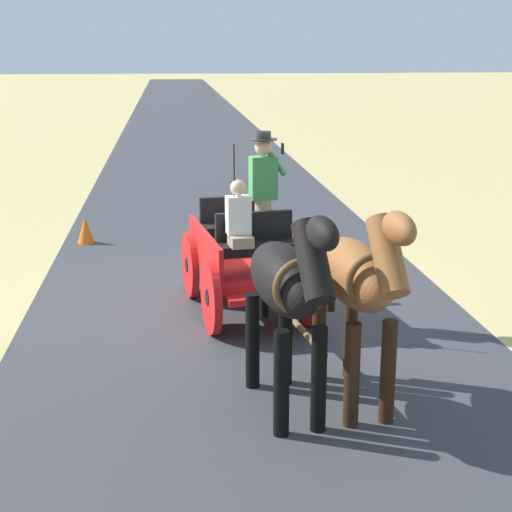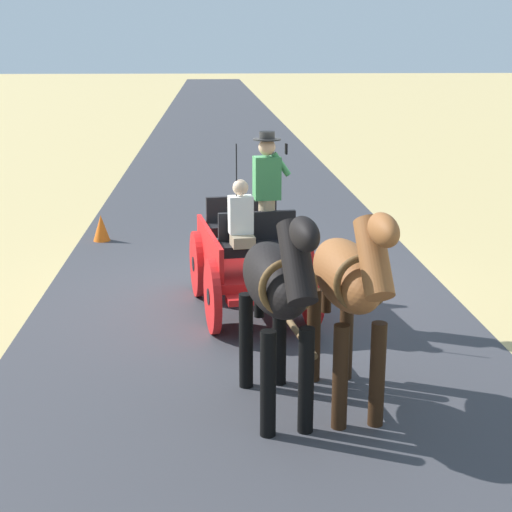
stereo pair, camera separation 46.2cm
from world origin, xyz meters
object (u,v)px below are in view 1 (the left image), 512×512
at_px(horse_near_side, 358,281).
at_px(horse_off_side, 288,286).
at_px(horse_drawn_carriage, 248,254).
at_px(traffic_cone, 86,230).

relative_size(horse_near_side, horse_off_side, 1.00).
xyz_separation_m(horse_drawn_carriage, horse_off_side, (-0.07, 3.05, 0.51)).
height_order(horse_drawn_carriage, traffic_cone, horse_drawn_carriage).
xyz_separation_m(horse_near_side, traffic_cone, (3.41, -7.07, -1.07)).
relative_size(horse_drawn_carriage, horse_near_side, 2.04).
xyz_separation_m(horse_off_side, traffic_cone, (2.69, -7.18, -1.07)).
bearing_deg(horse_near_side, traffic_cone, -64.30).
height_order(horse_near_side, traffic_cone, horse_near_side).
distance_m(horse_drawn_carriage, horse_near_side, 3.09).
bearing_deg(horse_near_side, horse_drawn_carriage, -75.12).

